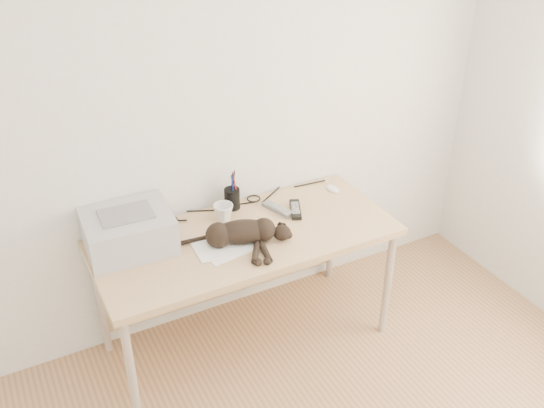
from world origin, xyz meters
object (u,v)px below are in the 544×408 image
desk (239,247)px  pen_cup (232,198)px  cat (240,234)px  printer (128,231)px  mug (223,213)px  mouse (333,187)px

desk → pen_cup: 0.28m
cat → pen_cup: 0.36m
desk → printer: bearing=171.6°
cat → pen_cup: (0.11, 0.34, 0.00)m
printer → mug: (0.52, 0.01, -0.05)m
cat → mug: bearing=106.1°
printer → cat: printer is taller
cat → mug: 0.24m
desk → pen_cup: (0.05, 0.20, 0.20)m
pen_cup → mug: bearing=-134.0°
mouse → printer: bearing=172.6°
desk → printer: (-0.57, 0.08, 0.23)m
cat → mug: cat is taller
pen_cup → mouse: size_ratio=2.20×
mug → printer: bearing=-178.8°
desk → mouse: size_ratio=15.56×
desk → mouse: 0.69m
mug → desk: bearing=-64.3°
mouse → pen_cup: bearing=163.5°
mouse → desk: bearing=-179.2°
cat → pen_cup: pen_cup is taller
mug → cat: bearing=-93.5°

